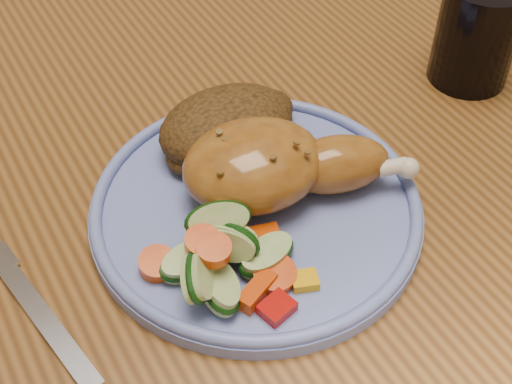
% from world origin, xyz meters
% --- Properties ---
extents(dining_table, '(0.90, 1.40, 0.75)m').
position_xyz_m(dining_table, '(0.00, 0.00, 0.67)').
color(dining_table, brown).
rests_on(dining_table, ground).
extents(chair_far, '(0.42, 0.42, 0.91)m').
position_xyz_m(chair_far, '(0.00, 0.63, 0.49)').
color(chair_far, '#4C2D16').
rests_on(chair_far, ground).
extents(plate, '(0.26, 0.26, 0.01)m').
position_xyz_m(plate, '(-0.07, -0.11, 0.76)').
color(plate, '#6373BD').
rests_on(plate, dining_table).
extents(plate_rim, '(0.26, 0.26, 0.01)m').
position_xyz_m(plate_rim, '(-0.07, -0.11, 0.77)').
color(plate_rim, '#6373BD').
rests_on(plate_rim, plate).
extents(chicken_leg, '(0.18, 0.12, 0.06)m').
position_xyz_m(chicken_leg, '(-0.05, -0.10, 0.79)').
color(chicken_leg, '#965C1F').
rests_on(chicken_leg, plate).
extents(rice_pilaf, '(0.13, 0.09, 0.05)m').
position_xyz_m(rice_pilaf, '(-0.05, -0.04, 0.78)').
color(rice_pilaf, '#492E12').
rests_on(rice_pilaf, plate).
extents(vegetable_pile, '(0.11, 0.11, 0.05)m').
position_xyz_m(vegetable_pile, '(-0.12, -0.15, 0.78)').
color(vegetable_pile, '#A50A05').
rests_on(vegetable_pile, plate).
extents(fork, '(0.05, 0.17, 0.00)m').
position_xyz_m(fork, '(-0.25, -0.10, 0.75)').
color(fork, silver).
rests_on(fork, dining_table).
extents(drinking_glass, '(0.08, 0.08, 0.10)m').
position_xyz_m(drinking_glass, '(0.20, -0.05, 0.80)').
color(drinking_glass, black).
rests_on(drinking_glass, dining_table).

